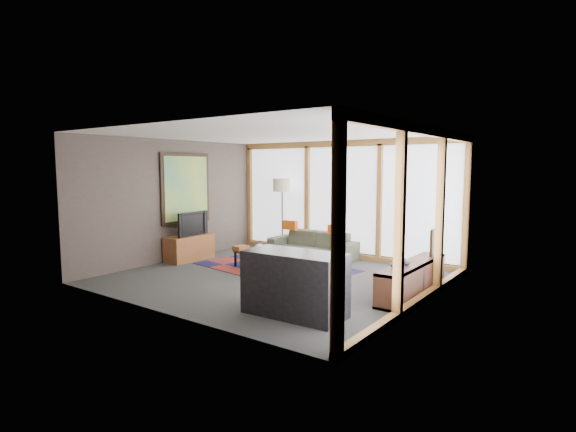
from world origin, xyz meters
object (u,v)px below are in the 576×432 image
Objects in this scene: sofa at (312,245)px; coffee_table at (257,261)px; bookshelf at (412,279)px; tv_console at (189,248)px; television at (190,224)px; floor_lamp at (282,215)px; bar_counter at (295,284)px.

coffee_table is at bearing -97.83° from sofa.
bookshelf is 4.91m from tv_console.
television is at bearing -175.95° from coffee_table.
floor_lamp is 2.37m from tv_console.
television reaches higher than bar_counter.
television is (-1.77, -0.13, 0.63)m from coffee_table.
tv_console is 1.21× the size of television.
tv_console is (-2.02, -1.80, -0.02)m from sofa.
floor_lamp is at bearing -31.36° from television.
tv_console reaches higher than bookshelf.
tv_console is at bearing 108.70° from television.
television reaches higher than sofa.
floor_lamp reaches higher than tv_console.
tv_console is at bearing -177.28° from bookshelf.
bookshelf is (3.93, -1.84, -0.62)m from floor_lamp.
bar_counter is at bearing -60.68° from sofa.
bookshelf is 2.29× the size of television.
coffee_table is (-0.23, -1.66, -0.11)m from sofa.
tv_console is 0.53m from television.
bar_counter is at bearing -116.32° from bookshelf.
sofa is 1.14× the size of floor_lamp.
coffee_table is at bearing 4.33° from tv_console.
television is (0.02, 0.01, 0.53)m from tv_console.
floor_lamp reaches higher than bookshelf.
coffee_table is 1.80m from tv_console.
bar_counter is (-0.94, -1.89, 0.18)m from bookshelf.
floor_lamp is 2.22m from coffee_table.
coffee_table is 0.77× the size of bar_counter.
sofa is 1.88× the size of coffee_table.
bar_counter is (1.95, -3.45, 0.15)m from sofa.
bar_counter is (2.99, -3.73, -0.44)m from floor_lamp.
sofa is 2.72m from television.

